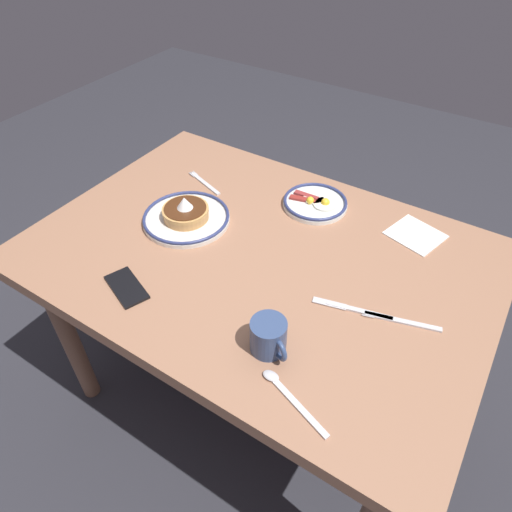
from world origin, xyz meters
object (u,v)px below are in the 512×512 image
at_px(coffee_mug, 269,336).
at_px(tea_spoon, 286,393).
at_px(paper_napkin, 415,235).
at_px(fork_far, 204,183).
at_px(plate_center_pancakes, 315,203).
at_px(cell_phone, 127,287).
at_px(fork_near, 401,321).
at_px(plate_near_main, 187,215).
at_px(butter_knife, 352,309).

distance_m(coffee_mug, tea_spoon, 0.13).
relative_size(paper_napkin, fork_far, 0.86).
bearing_deg(tea_spoon, plate_center_pancakes, -67.89).
bearing_deg(cell_phone, fork_near, -135.20).
xyz_separation_m(cell_phone, fork_far, (0.13, -0.52, -0.00)).
distance_m(plate_near_main, plate_center_pancakes, 0.43).
bearing_deg(tea_spoon, fork_near, -113.21).
height_order(fork_far, butter_knife, same).
xyz_separation_m(plate_center_pancakes, fork_near, (-0.41, 0.33, -0.01)).
bearing_deg(plate_near_main, coffee_mug, 149.38).
height_order(plate_near_main, cell_phone, plate_near_main).
bearing_deg(fork_far, butter_knife, 158.96).
distance_m(coffee_mug, fork_far, 0.75).
distance_m(coffee_mug, cell_phone, 0.43).
bearing_deg(coffee_mug, fork_near, -133.81).
bearing_deg(plate_center_pancakes, coffee_mug, 106.59).
height_order(plate_center_pancakes, cell_phone, plate_center_pancakes).
height_order(fork_near, butter_knife, same).
relative_size(fork_near, tea_spoon, 1.00).
bearing_deg(fork_far, paper_napkin, -170.34).
height_order(plate_center_pancakes, paper_napkin, plate_center_pancakes).
xyz_separation_m(butter_knife, tea_spoon, (0.02, 0.31, 0.00)).
distance_m(plate_center_pancakes, tea_spoon, 0.72).
height_order(plate_center_pancakes, butter_knife, plate_center_pancakes).
height_order(fork_far, tea_spoon, tea_spoon).
height_order(butter_knife, tea_spoon, tea_spoon).
distance_m(plate_near_main, coffee_mug, 0.56).
relative_size(cell_phone, fork_near, 0.74).
xyz_separation_m(paper_napkin, tea_spoon, (0.06, 0.69, 0.00)).
relative_size(plate_near_main, plate_center_pancakes, 1.30).
bearing_deg(cell_phone, plate_center_pancakes, -91.25).
bearing_deg(coffee_mug, cell_phone, 5.20).
bearing_deg(cell_phone, plate_near_main, -59.65).
relative_size(plate_center_pancakes, fork_far, 1.23).
bearing_deg(butter_knife, coffee_mug, 61.62).
bearing_deg(coffee_mug, butter_knife, -118.38).
bearing_deg(fork_near, plate_near_main, -2.72).
bearing_deg(plate_near_main, paper_napkin, -153.25).
bearing_deg(fork_far, coffee_mug, 139.37).
xyz_separation_m(cell_phone, fork_near, (-0.67, -0.29, -0.00)).
relative_size(butter_knife, tea_spoon, 1.06).
bearing_deg(paper_napkin, butter_knife, 84.00).
bearing_deg(coffee_mug, paper_napkin, -104.77).
relative_size(fork_far, tea_spoon, 0.89).
bearing_deg(plate_center_pancakes, butter_knife, 129.29).
bearing_deg(butter_knife, fork_far, -21.04).
relative_size(paper_napkin, tea_spoon, 0.77).
distance_m(fork_far, tea_spoon, 0.87).
xyz_separation_m(coffee_mug, fork_near, (-0.24, -0.25, -0.04)).
bearing_deg(fork_near, tea_spoon, 66.79).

